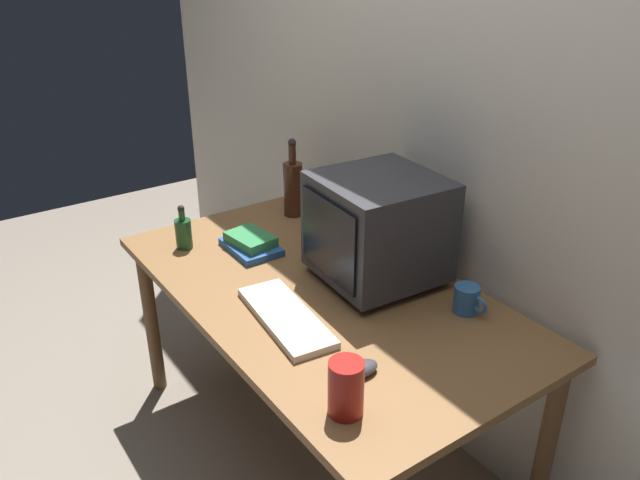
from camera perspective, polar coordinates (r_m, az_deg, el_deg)
ground_plane at (r=2.55m, az=0.00°, el=-18.34°), size 6.00×6.00×0.00m
back_wall at (r=2.20m, az=10.65°, el=11.58°), size 4.00×0.08×2.50m
desk at (r=2.15m, az=0.00°, el=-6.21°), size 1.52×0.85×0.71m
crt_monitor at (r=2.08m, az=5.29°, el=1.06°), size 0.41×0.41×0.37m
keyboard at (r=1.94m, az=-3.13°, el=-7.03°), size 0.43×0.20×0.02m
computer_mouse at (r=1.73m, az=3.80°, el=-11.62°), size 0.06×0.10×0.04m
bottle_tall at (r=2.61m, az=-2.48°, el=4.86°), size 0.08×0.08×0.33m
bottle_short at (r=2.40m, az=-12.34°, el=0.70°), size 0.06×0.06×0.17m
book_stack at (r=2.36m, az=-6.32°, el=-0.31°), size 0.23×0.16×0.06m
mug at (r=2.02m, az=13.27°, el=-5.30°), size 0.12×0.08×0.09m
metal_canister at (r=1.57m, az=2.38°, el=-13.32°), size 0.09×0.09×0.15m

